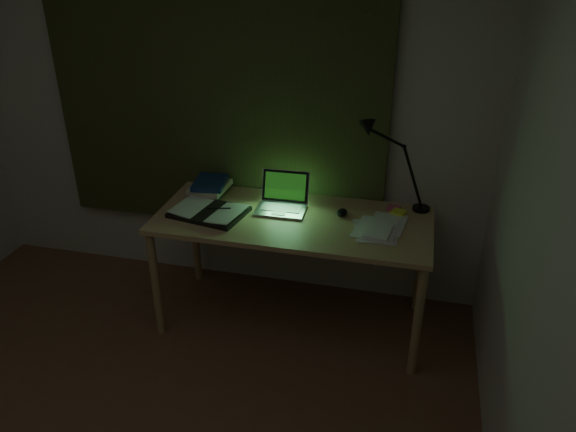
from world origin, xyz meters
name	(u,v)px	position (x,y,z in m)	size (l,w,h in m)	color
wall_back	(218,108)	(0.00, 2.00, 1.25)	(3.50, 0.00, 2.50)	beige
curtain	(214,78)	(0.00, 1.96, 1.45)	(2.20, 0.06, 2.00)	#34391C
desk	(293,271)	(0.60, 1.56, 0.37)	(1.64, 0.72, 0.75)	tan
laptop	(281,195)	(0.51, 1.63, 0.85)	(0.30, 0.33, 0.21)	silver
open_textbook	(209,211)	(0.10, 1.49, 0.77)	(0.43, 0.30, 0.04)	silver
book_stack	(211,186)	(0.00, 1.77, 0.80)	(0.21, 0.26, 0.10)	silver
loose_papers	(370,229)	(1.06, 1.52, 0.76)	(0.32, 0.34, 0.02)	silver
mouse	(342,213)	(0.88, 1.66, 0.77)	(0.06, 0.10, 0.04)	black
sticky_yellow	(399,212)	(1.20, 1.77, 0.76)	(0.08, 0.08, 0.02)	#EFFF35
sticky_pink	(394,208)	(1.17, 1.82, 0.76)	(0.08, 0.08, 0.02)	#DC557D
desk_lamp	(426,167)	(1.33, 1.85, 1.03)	(0.38, 0.30, 0.57)	black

